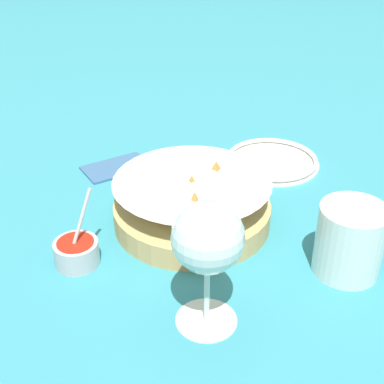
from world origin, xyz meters
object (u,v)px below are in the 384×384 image
food_basket (192,204)px  side_plate (272,160)px  wine_glass (208,241)px  beer_mug (350,242)px  sauce_cup (77,251)px

food_basket → side_plate: 0.25m
food_basket → wine_glass: wine_glass is taller
beer_mug → side_plate: size_ratio=0.74×
beer_mug → food_basket: bearing=100.8°
sauce_cup → beer_mug: (0.22, -0.30, 0.03)m
beer_mug → side_plate: (0.20, 0.24, -0.04)m
beer_mug → sauce_cup: bearing=127.0°
food_basket → sauce_cup: sauce_cup is taller
sauce_cup → wine_glass: wine_glass is taller
food_basket → beer_mug: size_ratio=1.86×
sauce_cup → side_plate: bearing=-7.4°
sauce_cup → wine_glass: size_ratio=0.64×
food_basket → sauce_cup: bearing=161.3°
side_plate → sauce_cup: bearing=172.6°
food_basket → side_plate: (0.24, 0.01, -0.03)m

